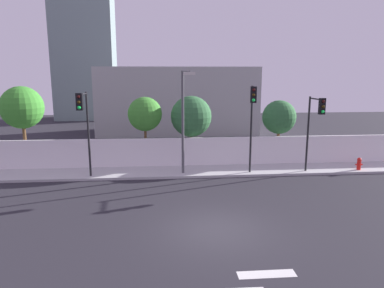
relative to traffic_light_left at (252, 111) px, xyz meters
The scene contains 14 objects.
ground_plane 8.59m from the traffic_light_left, 113.64° to the right, with size 80.00×80.00×0.00m, color #27252C.
sidewalk 5.02m from the traffic_light_left, 159.19° to the left, with size 36.00×2.40×0.15m, color #B3B3B3.
perimeter_wall 4.85m from the traffic_light_left, 141.36° to the left, with size 36.00×0.18×1.80m, color white.
traffic_light_left is the anchor object (origin of this frame).
traffic_light_center 3.66m from the traffic_light_left, ahead, with size 0.36×1.67×4.52m.
traffic_light_right 9.37m from the traffic_light_left, behind, with size 0.35×1.64×4.85m.
street_lamp_curbside 3.91m from the traffic_light_left, behind, with size 0.67×1.66×6.00m.
fire_hydrant 7.69m from the traffic_light_left, ahead, with size 0.44×0.26×0.76m.
roadside_tree_leftmost 14.35m from the traffic_light_left, 166.04° to the left, with size 2.68×2.68×5.22m.
roadside_tree_midleft 7.15m from the traffic_light_left, 150.95° to the left, with size 2.23×2.23×4.50m.
roadside_tree_midright 4.77m from the traffic_light_left, 132.79° to the left, with size 2.70×2.70×4.55m.
roadside_tree_rightmost 4.49m from the traffic_light_left, 51.61° to the left, with size 2.26×2.26×4.22m.
low_building_distant 16.85m from the traffic_light_left, 102.19° to the left, with size 15.62×6.00×6.56m, color #9F9F9F.
tower_on_skyline 33.37m from the traffic_light_left, 117.56° to the left, with size 7.48×5.00×25.97m, color gray.
Camera 1 is at (-2.07, -13.02, 6.07)m, focal length 33.68 mm.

